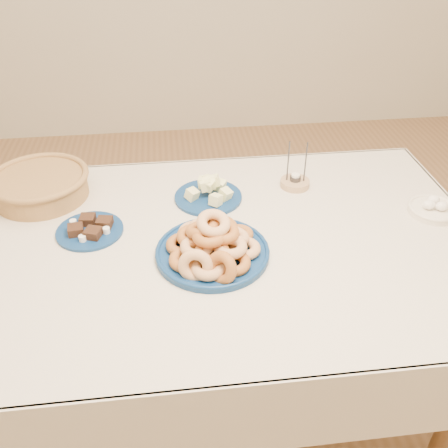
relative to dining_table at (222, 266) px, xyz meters
The scene contains 8 objects.
ground 0.64m from the dining_table, ahead, with size 5.00×5.00×0.00m, color #926945.
dining_table is the anchor object (origin of this frame).
donut_platter 0.17m from the dining_table, 116.55° to the right, with size 0.45×0.45×0.16m.
melon_plate 0.29m from the dining_table, 93.90° to the left, with size 0.29×0.29×0.08m.
brownie_plate 0.45m from the dining_table, 167.18° to the left, with size 0.27×0.27×0.04m.
wicker_basket 0.72m from the dining_table, 150.98° to the left, with size 0.38×0.38×0.09m.
candle_holder 0.45m from the dining_table, 44.40° to the left, with size 0.13×0.13×0.18m.
egg_bowl 0.75m from the dining_table, ahead, with size 0.18×0.18×0.06m.
Camera 1 is at (-0.15, -1.26, 1.71)m, focal length 40.00 mm.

